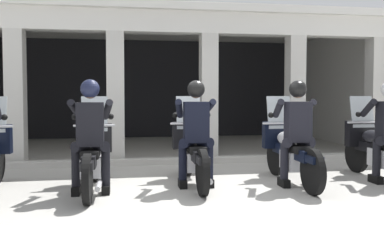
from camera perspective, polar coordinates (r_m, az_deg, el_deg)
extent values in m
plane|color=#A8A59E|center=(9.12, -2.70, -6.11)|extent=(80.00, 80.00, 0.00)
cube|color=black|center=(13.22, -5.92, 3.28)|extent=(10.65, 0.24, 3.08)
cube|color=silver|center=(8.63, -4.12, 12.45)|extent=(10.65, 0.36, 0.44)
cube|color=silver|center=(10.93, -5.21, 11.95)|extent=(10.65, 5.28, 0.16)
cube|color=silver|center=(12.31, 19.92, 3.19)|extent=(0.30, 5.28, 3.08)
cube|color=beige|center=(8.73, -23.38, 1.97)|extent=(0.35, 0.36, 2.64)
cube|color=beige|center=(8.47, -10.60, 2.13)|extent=(0.35, 0.36, 2.64)
cube|color=beige|center=(8.64, 2.31, 2.18)|extent=(0.35, 0.36, 2.64)
cube|color=beige|center=(9.22, 14.15, 2.13)|extent=(0.35, 0.36, 2.64)
cube|color=beige|center=(10.14, 24.22, 2.02)|extent=(0.35, 0.36, 2.64)
cube|color=#B7B5AD|center=(8.11, -3.74, -6.78)|extent=(10.25, 0.24, 0.12)
sphere|color=black|center=(6.45, -24.71, -0.61)|extent=(0.09, 0.09, 0.09)
cylinder|color=black|center=(6.71, -13.30, -6.58)|extent=(0.09, 0.64, 0.64)
cylinder|color=black|center=(5.34, -14.39, -8.98)|extent=(0.09, 0.64, 0.64)
cube|color=black|center=(6.68, -13.32, -4.82)|extent=(0.14, 0.44, 0.08)
cube|color=silver|center=(5.97, -13.82, -7.26)|extent=(0.28, 0.44, 0.28)
cube|color=black|center=(6.00, -13.80, -5.95)|extent=(0.18, 1.24, 0.16)
ellipsoid|color=#B2B2B7|center=(6.19, -13.65, -4.00)|extent=(0.26, 0.48, 0.22)
cube|color=black|center=(5.81, -13.95, -5.53)|extent=(0.24, 0.52, 0.10)
cube|color=black|center=(5.37, -14.35, -7.01)|extent=(0.16, 0.48, 0.10)
cylinder|color=silver|center=(6.62, -13.36, -4.62)|extent=(0.05, 0.24, 0.53)
cube|color=black|center=(6.54, -13.41, -3.47)|extent=(0.52, 0.16, 0.44)
sphere|color=silver|center=(6.64, -13.35, -3.20)|extent=(0.18, 0.18, 0.18)
cube|color=silver|center=(6.49, -13.46, -0.19)|extent=(0.40, 0.14, 0.54)
cylinder|color=silver|center=(6.43, -13.49, -1.79)|extent=(0.62, 0.04, 0.04)
cylinder|color=silver|center=(5.65, -12.86, -9.81)|extent=(0.07, 0.55, 0.07)
cube|color=black|center=(5.74, -14.01, -1.61)|extent=(0.36, 0.22, 0.60)
cube|color=#14193F|center=(5.86, -13.91, -1.33)|extent=(0.05, 0.02, 0.32)
sphere|color=#936B51|center=(5.75, -14.04, 2.93)|extent=(0.21, 0.21, 0.21)
sphere|color=#191E38|center=(5.75, -14.05, 3.23)|extent=(0.26, 0.26, 0.26)
cylinder|color=black|center=(5.79, -12.57, -4.65)|extent=(0.26, 0.29, 0.17)
cylinder|color=black|center=(5.82, -11.95, -7.33)|extent=(0.12, 0.12, 0.53)
cube|color=black|center=(5.90, -11.92, -10.43)|extent=(0.11, 0.26, 0.12)
cylinder|color=black|center=(5.81, -15.34, -4.65)|extent=(0.26, 0.29, 0.17)
cylinder|color=black|center=(5.86, -15.90, -7.32)|extent=(0.12, 0.12, 0.53)
cube|color=black|center=(5.93, -15.84, -10.40)|extent=(0.11, 0.26, 0.12)
cylinder|color=black|center=(5.95, -11.73, 0.39)|extent=(0.19, 0.48, 0.31)
sphere|color=black|center=(6.16, -11.27, -0.55)|extent=(0.09, 0.09, 0.09)
cylinder|color=black|center=(5.99, -15.95, 0.36)|extent=(0.19, 0.48, 0.31)
sphere|color=black|center=(6.20, -16.07, -0.58)|extent=(0.09, 0.09, 0.09)
cylinder|color=black|center=(6.96, -0.68, -6.19)|extent=(0.09, 0.64, 0.64)
cylinder|color=black|center=(5.60, 1.47, -8.36)|extent=(0.09, 0.64, 0.64)
cube|color=black|center=(6.93, -0.68, -4.49)|extent=(0.14, 0.44, 0.08)
cube|color=silver|center=(6.22, 0.35, -6.78)|extent=(0.28, 0.44, 0.28)
cube|color=black|center=(6.25, 0.28, -5.53)|extent=(0.18, 1.24, 0.16)
ellipsoid|color=black|center=(6.44, -0.05, -3.67)|extent=(0.26, 0.48, 0.22)
cube|color=black|center=(6.06, 0.56, -5.11)|extent=(0.24, 0.52, 0.10)
cube|color=black|center=(5.62, 1.36, -6.49)|extent=(0.16, 0.48, 0.10)
cylinder|color=silver|center=(6.86, -0.60, -4.29)|extent=(0.05, 0.24, 0.53)
cube|color=black|center=(6.79, -0.53, -3.17)|extent=(0.52, 0.16, 0.44)
sphere|color=silver|center=(6.89, -0.65, -2.92)|extent=(0.18, 0.18, 0.18)
cube|color=silver|center=(6.74, -0.50, -0.02)|extent=(0.40, 0.14, 0.54)
cylinder|color=silver|center=(6.67, -0.40, -1.55)|extent=(0.62, 0.04, 0.04)
cylinder|color=silver|center=(5.94, 2.08, -9.14)|extent=(0.07, 0.55, 0.07)
cube|color=black|center=(6.00, 0.59, -1.35)|extent=(0.36, 0.22, 0.60)
cube|color=#591414|center=(6.12, 0.40, -1.09)|extent=(0.05, 0.02, 0.32)
sphere|color=#936B51|center=(6.01, 0.56, 2.99)|extent=(0.21, 0.21, 0.21)
sphere|color=black|center=(6.01, 0.56, 3.28)|extent=(0.26, 0.26, 0.26)
cylinder|color=black|center=(6.07, 1.86, -4.24)|extent=(0.26, 0.29, 0.17)
cylinder|color=black|center=(6.12, 2.41, -6.79)|extent=(0.12, 0.12, 0.53)
cube|color=black|center=(6.20, 2.39, -9.74)|extent=(0.11, 0.26, 0.12)
cylinder|color=black|center=(6.03, -0.76, -4.30)|extent=(0.26, 0.29, 0.17)
cylinder|color=black|center=(6.06, -1.32, -6.89)|extent=(0.12, 0.12, 0.53)
cube|color=black|center=(6.13, -1.33, -9.87)|extent=(0.11, 0.26, 0.12)
cylinder|color=black|center=(6.26, 2.22, 0.55)|extent=(0.19, 0.48, 0.31)
sphere|color=black|center=(6.47, 2.20, -0.35)|extent=(0.09, 0.09, 0.09)
cylinder|color=black|center=(6.18, -1.78, 0.53)|extent=(0.19, 0.48, 0.31)
sphere|color=black|center=(6.39, -2.38, -0.39)|extent=(0.09, 0.09, 0.09)
cylinder|color=black|center=(7.16, 11.59, -6.00)|extent=(0.09, 0.64, 0.64)
cylinder|color=black|center=(5.89, 16.48, -7.92)|extent=(0.09, 0.64, 0.64)
cube|color=black|center=(7.13, 11.61, -4.34)|extent=(0.14, 0.44, 0.08)
cube|color=silver|center=(6.46, 13.97, -6.50)|extent=(0.28, 0.44, 0.28)
cube|color=black|center=(6.49, 13.81, -5.30)|extent=(0.18, 1.24, 0.16)
ellipsoid|color=#B2B2B7|center=(6.67, 13.09, -3.52)|extent=(0.26, 0.48, 0.22)
cube|color=black|center=(6.31, 14.46, -4.89)|extent=(0.24, 0.52, 0.10)
cube|color=black|center=(5.91, 16.25, -6.14)|extent=(0.16, 0.48, 0.10)
cylinder|color=silver|center=(7.07, 11.79, -4.14)|extent=(0.05, 0.24, 0.53)
cube|color=black|center=(7.00, 11.97, -3.06)|extent=(0.52, 0.16, 0.44)
sphere|color=silver|center=(7.09, 11.68, -2.82)|extent=(0.18, 0.18, 0.18)
cube|color=silver|center=(6.95, 12.06, 0.00)|extent=(0.40, 0.14, 0.54)
cylinder|color=silver|center=(6.89, 12.29, -1.48)|extent=(0.62, 0.04, 0.04)
cylinder|color=silver|center=(6.23, 16.26, -8.68)|extent=(0.07, 0.55, 0.07)
cube|color=black|center=(6.26, 14.57, -1.27)|extent=(0.36, 0.22, 0.60)
cube|color=#14193F|center=(6.37, 14.14, -1.02)|extent=(0.05, 0.02, 0.32)
sphere|color=tan|center=(6.26, 14.55, 2.90)|extent=(0.21, 0.21, 0.21)
sphere|color=black|center=(6.26, 14.55, 3.17)|extent=(0.26, 0.26, 0.26)
cylinder|color=black|center=(6.36, 15.63, -4.03)|extent=(0.26, 0.29, 0.17)
cylinder|color=black|center=(6.42, 16.08, -6.45)|extent=(0.12, 0.12, 0.53)
cube|color=black|center=(6.49, 16.01, -9.27)|extent=(0.11, 0.26, 0.12)
cylinder|color=black|center=(6.25, 13.29, -4.12)|extent=(0.26, 0.29, 0.17)
cylinder|color=black|center=(6.26, 12.75, -6.64)|extent=(0.12, 0.12, 0.53)
cube|color=black|center=(6.33, 12.69, -9.53)|extent=(0.11, 0.26, 0.12)
cylinder|color=black|center=(6.55, 15.54, 0.55)|extent=(0.19, 0.48, 0.31)
sphere|color=black|center=(6.76, 15.10, -0.32)|extent=(0.09, 0.09, 0.09)
cylinder|color=black|center=(6.38, 11.95, 0.54)|extent=(0.19, 0.48, 0.31)
sphere|color=black|center=(6.56, 10.95, -0.36)|extent=(0.09, 0.09, 0.09)
cylinder|color=black|center=(7.81, 21.98, -5.41)|extent=(0.09, 0.64, 0.64)
cube|color=black|center=(7.79, 22.01, -3.89)|extent=(0.14, 0.44, 0.08)
cube|color=silver|center=(7.18, 25.10, -5.76)|extent=(0.28, 0.44, 0.28)
cube|color=black|center=(7.21, 24.90, -4.68)|extent=(0.18, 1.24, 0.16)
ellipsoid|color=black|center=(7.37, 23.97, -3.10)|extent=(0.26, 0.48, 0.22)
cylinder|color=silver|center=(7.73, 22.25, -3.70)|extent=(0.05, 0.24, 0.53)
cube|color=black|center=(7.67, 22.50, -2.71)|extent=(0.52, 0.16, 0.44)
sphere|color=silver|center=(7.75, 22.11, -2.50)|extent=(0.18, 0.18, 0.18)
cube|color=silver|center=(7.63, 22.63, 0.09)|extent=(0.40, 0.14, 0.54)
cylinder|color=silver|center=(7.57, 22.92, -1.26)|extent=(0.62, 0.04, 0.04)
cylinder|color=black|center=(6.96, 24.80, -3.60)|extent=(0.26, 0.29, 0.17)
cylinder|color=black|center=(6.96, 24.34, -5.88)|extent=(0.12, 0.12, 0.53)
cube|color=black|center=(7.03, 24.25, -8.49)|extent=(0.11, 0.26, 0.12)
cylinder|color=black|center=(7.06, 23.39, 0.57)|extent=(0.19, 0.48, 0.31)
sphere|color=black|center=(7.22, 22.21, -0.24)|extent=(0.09, 0.09, 0.09)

